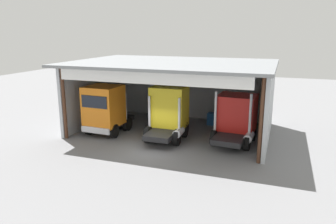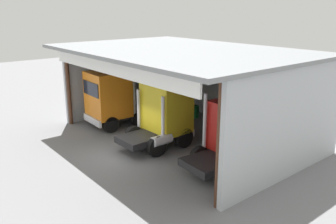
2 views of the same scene
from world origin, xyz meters
TOP-DOWN VIEW (x-y plane):
  - ground_plane at (0.00, 0.00)m, footprint 80.00×80.00m
  - workshop_shed at (0.00, 5.32)m, footprint 14.77×10.39m
  - truck_orange_left_bay at (-4.65, 2.10)m, footprint 2.68×4.44m
  - truck_yellow_center_bay at (0.24, 2.69)m, footprint 2.66×4.22m
  - truck_red_center_left_bay at (4.93, 3.54)m, footprint 2.84×4.54m
  - oil_drum at (-2.54, 7.80)m, footprint 0.58×0.58m
  - tool_cart at (2.55, 7.29)m, footprint 0.90×0.60m

SIDE VIEW (x-z plane):
  - ground_plane at x=0.00m, z-range 0.00..0.00m
  - oil_drum at x=-2.54m, z-range 0.00..0.88m
  - tool_cart at x=2.55m, z-range 0.00..1.00m
  - truck_red_center_left_bay at x=4.93m, z-range -0.08..3.65m
  - truck_orange_left_bay at x=-4.65m, z-range 0.10..3.83m
  - truck_yellow_center_bay at x=0.24m, z-range 0.07..3.88m
  - workshop_shed at x=0.00m, z-range 1.07..6.54m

